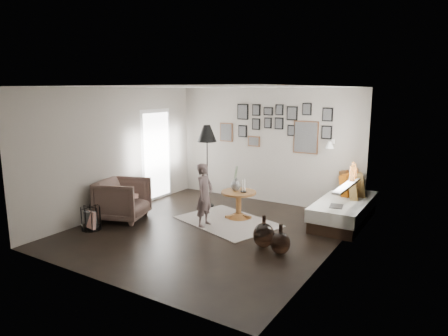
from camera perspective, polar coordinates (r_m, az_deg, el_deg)
The scene contains 23 objects.
ground at distance 7.44m, azimuth -2.38°, elevation -8.94°, with size 4.80×4.80×0.00m, color black.
wall_back at distance 9.16m, azimuth 6.00°, elevation 3.20°, with size 4.50×4.50×0.00m, color #9D9589.
wall_front at distance 5.34m, azimuth -17.10°, elevation -2.93°, with size 4.50×4.50×0.00m, color #9D9589.
wall_left at distance 8.56m, azimuth -15.04°, elevation 2.32°, with size 4.80×4.80×0.00m, color #9D9589.
wall_right at distance 6.15m, azimuth 15.16°, elevation -1.00°, with size 4.80×4.80×0.00m, color #9D9589.
ceiling at distance 6.99m, azimuth -2.55°, elevation 11.51°, with size 4.80×4.80×0.00m, color white.
door_left at distance 9.44m, azimuth -9.62°, elevation 1.80°, with size 0.00×2.14×2.14m.
window_right at distance 7.51m, azimuth 17.43°, elevation -1.84°, with size 0.15×1.32×1.30m.
gallery_wall at distance 8.98m, azimuth 7.66°, elevation 5.85°, with size 2.74×0.03×1.08m.
wall_sconce at distance 8.34m, azimuth 14.86°, elevation 3.24°, with size 0.18×0.36×0.16m.
rug at distance 7.91m, azimuth 0.48°, elevation -7.65°, with size 1.88×1.32×0.01m, color silver.
pedestal_table at distance 8.07m, azimuth 2.09°, elevation -5.41°, with size 0.71×0.71×0.55m.
vase at distance 8.01m, azimuth 1.69°, elevation -2.19°, with size 0.20×0.20×0.50m.
candles at distance 7.91m, azimuth 2.81°, elevation -2.57°, with size 0.12×0.12×0.26m.
daybed at distance 8.22m, azimuth 16.98°, elevation -5.17°, with size 0.89×2.10×1.00m.
magazine_on_daybed at distance 7.58m, azimuth 15.75°, elevation -5.27°, with size 0.22×0.31×0.02m, color black.
armchair at distance 8.19m, azimuth -14.24°, elevation -4.39°, with size 0.87×0.90×0.82m, color brown.
armchair_cushion at distance 8.18m, azimuth -13.87°, elevation -3.88°, with size 0.37×0.37×0.09m, color silver.
floor_lamp at distance 8.64m, azimuth -2.45°, elevation 4.52°, with size 0.42×0.42×1.81m.
magazine_basket at distance 7.83m, azimuth -18.48°, elevation -6.85°, with size 0.35×0.35×0.43m.
demijohn_large at distance 6.67m, azimuth 5.69°, elevation -9.51°, with size 0.36×0.36×0.54m.
demijohn_small at distance 6.44m, azimuth 8.05°, elevation -10.56°, with size 0.32×0.32×0.49m.
child at distance 7.52m, azimuth -2.80°, elevation -3.89°, with size 0.44×0.29×1.21m, color #544342.
Camera 1 is at (3.93, -5.78, 2.55)m, focal length 32.00 mm.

